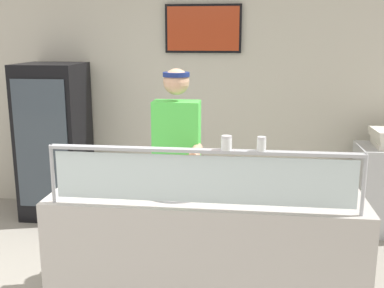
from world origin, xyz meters
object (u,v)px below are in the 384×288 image
at_px(parmesan_shaker, 226,144).
at_px(pepper_flake_shaker, 261,145).
at_px(worker_figure, 177,160).
at_px(drink_fridge, 55,141).
at_px(pizza_tray, 176,189).
at_px(pizza_server, 181,188).

bearing_deg(parmesan_shaker, pepper_flake_shaker, 0.00).
distance_m(worker_figure, drink_fridge, 1.98).
relative_size(pizza_tray, pizza_server, 1.70).
bearing_deg(parmesan_shaker, drink_fridge, 133.64).
height_order(pizza_tray, pizza_server, pizza_server).
bearing_deg(parmesan_shaker, pizza_tray, 140.06).
height_order(parmesan_shaker, pepper_flake_shaker, parmesan_shaker).
bearing_deg(worker_figure, pepper_flake_shaker, -54.74).
height_order(pizza_server, worker_figure, worker_figure).
bearing_deg(drink_fridge, pepper_flake_shaker, -43.53).
relative_size(parmesan_shaker, drink_fridge, 0.05).
bearing_deg(parmesan_shaker, worker_figure, 115.70).
bearing_deg(pizza_tray, worker_figure, 97.89).
height_order(pepper_flake_shaker, drink_fridge, drink_fridge).
xyz_separation_m(pizza_tray, drink_fridge, (-1.67, 1.82, -0.11)).
height_order(pizza_tray, drink_fridge, drink_fridge).
xyz_separation_m(pizza_server, parmesan_shaker, (0.32, -0.28, 0.39)).
height_order(pizza_server, drink_fridge, drink_fridge).
bearing_deg(drink_fridge, parmesan_shaker, -46.36).
xyz_separation_m(pizza_tray, pepper_flake_shaker, (0.57, -0.30, 0.41)).
relative_size(parmesan_shaker, worker_figure, 0.05).
bearing_deg(pizza_tray, parmesan_shaker, -39.94).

